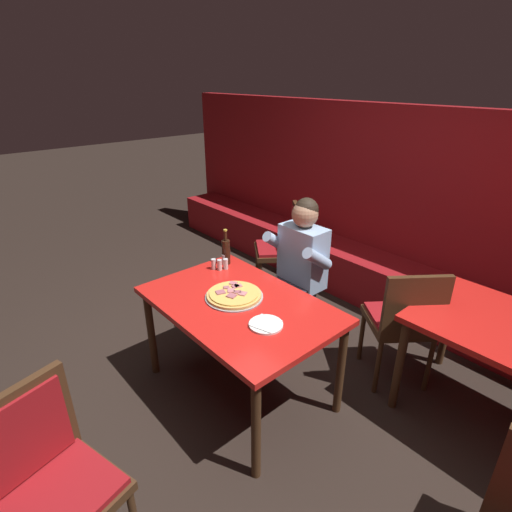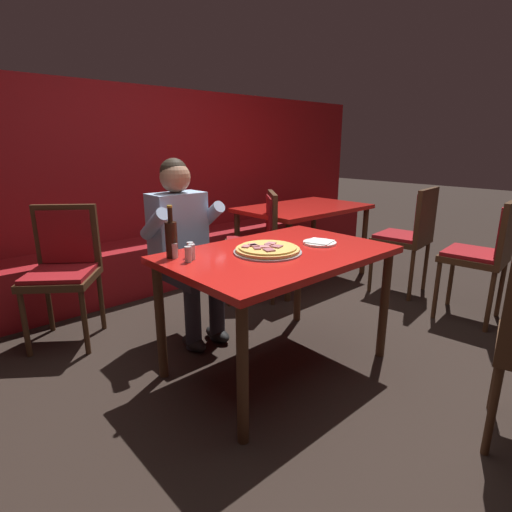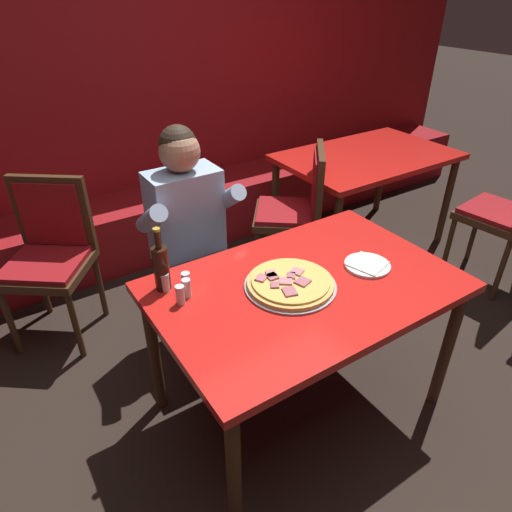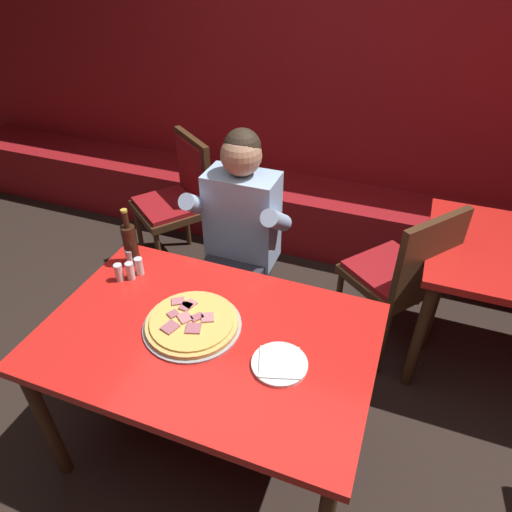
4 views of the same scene
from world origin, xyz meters
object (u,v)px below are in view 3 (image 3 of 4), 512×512
diner_seated_blue_shirt (193,235)px  main_dining_table (305,298)px  pizza (290,283)px  shaker_black_pepper (187,289)px  beer_bottle (161,267)px  shaker_oregano (165,283)px  plate_white_paper (367,265)px  background_dining_table (366,165)px  shaker_red_pepper_flakes (186,282)px  dining_chair_side_aisle (50,248)px  shaker_parmesan (180,296)px  dining_chair_near_left (299,205)px  dining_chair_far_right (512,209)px

diner_seated_blue_shirt → main_dining_table: bearing=-76.3°
pizza → shaker_black_pepper: bearing=156.2°
main_dining_table → beer_bottle: bearing=150.2°
main_dining_table → shaker_oregano: size_ratio=15.36×
pizza → plate_white_paper: (0.39, -0.07, -0.01)m
pizza → background_dining_table: size_ratio=0.31×
main_dining_table → shaker_red_pepper_flakes: 0.53m
dining_chair_side_aisle → background_dining_table: (2.26, -0.22, 0.11)m
shaker_black_pepper → plate_white_paper: bearing=-17.0°
pizza → shaker_black_pepper: 0.44m
shaker_red_pepper_flakes → shaker_black_pepper: same height
shaker_red_pepper_flakes → shaker_parmesan: (-0.06, -0.07, 0.00)m
main_dining_table → dining_chair_near_left: (0.70, 0.95, -0.11)m
pizza → plate_white_paper: pizza is taller
plate_white_paper → background_dining_table: bearing=45.0°
shaker_red_pepper_flakes → main_dining_table: bearing=-27.8°
shaker_oregano → dining_chair_far_right: dining_chair_far_right is taller
shaker_parmesan → plate_white_paper: bearing=-14.5°
main_dining_table → pizza: size_ratio=3.31×
pizza → beer_bottle: (-0.46, 0.29, 0.09)m
shaker_red_pepper_flakes → background_dining_table: (1.88, 0.82, -0.12)m
beer_bottle → dining_chair_far_right: beer_bottle is taller
shaker_black_pepper → dining_chair_side_aisle: dining_chair_side_aisle is taller
dining_chair_side_aisle → pizza: bearing=-58.9°
main_dining_table → dining_chair_far_right: 1.83m
beer_bottle → shaker_black_pepper: bearing=-62.0°
background_dining_table → plate_white_paper: bearing=-135.0°
dining_chair_side_aisle → dining_chair_near_left: bearing=-12.3°
dining_chair_side_aisle → plate_white_paper: bearing=-49.0°
beer_bottle → shaker_parmesan: bearing=-83.0°
background_dining_table → dining_chair_near_left: bearing=-171.4°
shaker_oregano → shaker_black_pepper: (0.06, -0.09, 0.00)m
plate_white_paper → shaker_parmesan: bearing=165.5°
plate_white_paper → diner_seated_blue_shirt: bearing=122.4°
shaker_oregano → beer_bottle: bearing=91.1°
shaker_red_pepper_flakes → dining_chair_near_left: bearing=31.4°
shaker_oregano → pizza: bearing=-30.0°
pizza → dining_chair_far_right: dining_chair_far_right is taller
main_dining_table → shaker_oregano: (-0.53, 0.28, 0.12)m
shaker_red_pepper_flakes → diner_seated_blue_shirt: diner_seated_blue_shirt is taller
dining_chair_near_left → shaker_black_pepper: bearing=-147.4°
plate_white_paper → dining_chair_far_right: 1.52m
plate_white_paper → shaker_oregano: bearing=158.8°
plate_white_paper → shaker_black_pepper: (-0.80, 0.24, 0.03)m
pizza → dining_chair_side_aisle: (-0.76, 1.26, -0.21)m
pizza → dining_chair_near_left: bearing=50.2°
shaker_oregano → diner_seated_blue_shirt: size_ratio=0.07×
beer_bottle → shaker_oregano: bearing=-88.9°
plate_white_paper → background_dining_table: size_ratio=0.16×
plate_white_paper → main_dining_table: bearing=171.4°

